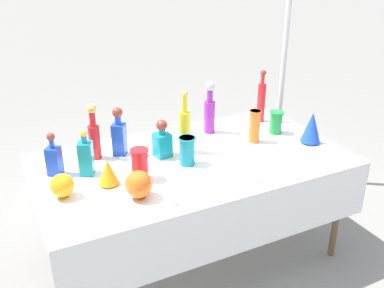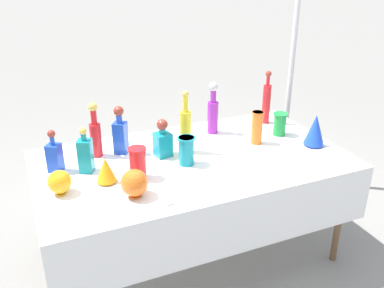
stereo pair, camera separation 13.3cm
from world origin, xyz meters
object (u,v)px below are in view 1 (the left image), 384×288
at_px(square_decanter_3, 54,158).
at_px(cardboard_box_behind_left, 170,166).
at_px(slender_vase_1, 255,126).
at_px(round_bowl_0, 139,184).
at_px(tall_bottle_0, 261,100).
at_px(fluted_vase_1, 108,172).
at_px(slender_vase_2, 140,164).
at_px(round_bowl_1, 62,186).
at_px(slender_vase_0, 187,150).
at_px(tall_bottle_3, 210,111).
at_px(square_decanter_2, 119,134).
at_px(tall_bottle_2, 185,128).
at_px(fluted_vase_0, 312,127).
at_px(square_decanter_0, 86,156).
at_px(tall_bottle_1, 94,136).
at_px(slender_vase_3, 276,121).
at_px(canopy_pole, 281,87).
at_px(square_decanter_1, 162,141).

xyz_separation_m(square_decanter_3, cardboard_box_behind_left, (1.07, 0.78, -0.67)).
height_order(slender_vase_1, round_bowl_0, slender_vase_1).
relative_size(tall_bottle_0, fluted_vase_1, 2.63).
bearing_deg(slender_vase_2, slender_vase_1, 9.82).
relative_size(slender_vase_2, round_bowl_1, 1.39).
xyz_separation_m(slender_vase_0, slender_vase_2, (-0.33, -0.05, 0.00)).
xyz_separation_m(tall_bottle_3, square_decanter_2, (-0.69, -0.07, -0.02)).
bearing_deg(tall_bottle_2, fluted_vase_0, -16.60).
bearing_deg(tall_bottle_3, square_decanter_0, -165.91).
height_order(square_decanter_2, slender_vase_2, square_decanter_2).
relative_size(tall_bottle_1, round_bowl_0, 2.30).
height_order(slender_vase_0, slender_vase_3, slender_vase_0).
distance_m(square_decanter_2, cardboard_box_behind_left, 1.18).
xyz_separation_m(tall_bottle_3, slender_vase_3, (0.42, -0.22, -0.08)).
height_order(tall_bottle_3, slender_vase_0, tall_bottle_3).
height_order(tall_bottle_1, slender_vase_0, tall_bottle_1).
height_order(tall_bottle_2, square_decanter_0, tall_bottle_2).
xyz_separation_m(slender_vase_0, slender_vase_1, (0.56, 0.10, 0.02)).
distance_m(square_decanter_0, round_bowl_1, 0.28).
distance_m(tall_bottle_1, cardboard_box_behind_left, 1.27).
distance_m(slender_vase_3, cardboard_box_behind_left, 1.17).
xyz_separation_m(fluted_vase_1, canopy_pole, (1.76, 0.74, 0.05)).
distance_m(slender_vase_3, fluted_vase_0, 0.27).
relative_size(tall_bottle_3, slender_vase_2, 1.99).
bearing_deg(tall_bottle_1, slender_vase_2, -67.85).
height_order(square_decanter_2, fluted_vase_1, square_decanter_2).
distance_m(square_decanter_2, slender_vase_3, 1.13).
bearing_deg(fluted_vase_0, canopy_pole, 66.37).
bearing_deg(tall_bottle_2, tall_bottle_1, 162.67).
distance_m(round_bowl_1, cardboard_box_behind_left, 1.64).
bearing_deg(tall_bottle_2, square_decanter_0, -178.64).
bearing_deg(slender_vase_1, tall_bottle_1, 167.29).
bearing_deg(square_decanter_0, fluted_vase_1, -66.77).
distance_m(square_decanter_0, square_decanter_2, 0.31).
bearing_deg(fluted_vase_0, cardboard_box_behind_left, 118.05).
distance_m(square_decanter_0, fluted_vase_1, 0.20).
relative_size(square_decanter_0, slender_vase_2, 1.48).
xyz_separation_m(tall_bottle_3, slender_vase_0, (-0.37, -0.39, -0.07)).
bearing_deg(tall_bottle_2, round_bowl_0, -139.09).
xyz_separation_m(square_decanter_1, square_decanter_3, (-0.66, 0.06, -0.00)).
distance_m(tall_bottle_1, tall_bottle_2, 0.58).
distance_m(fluted_vase_0, fluted_vase_1, 1.41).
xyz_separation_m(slender_vase_1, canopy_pole, (0.69, 0.61, 0.01)).
height_order(square_decanter_1, canopy_pole, canopy_pole).
bearing_deg(tall_bottle_2, square_decanter_2, 158.78).
relative_size(square_decanter_2, slender_vase_2, 1.69).
relative_size(tall_bottle_0, square_decanter_3, 1.53).
distance_m(tall_bottle_2, fluted_vase_1, 0.61).
bearing_deg(square_decanter_2, fluted_vase_0, -18.11).
bearing_deg(slender_vase_1, round_bowl_1, -173.32).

